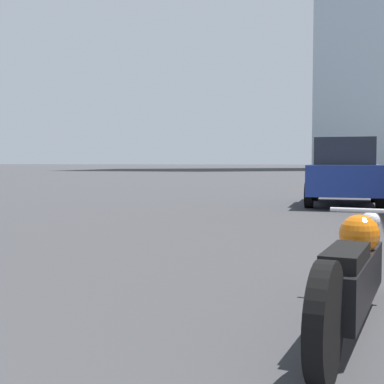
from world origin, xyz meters
TOP-DOWN VIEW (x-y plane):
  - motorcycle at (3.53, 4.24)m, footprint 0.63×2.61m
  - parked_car_blue at (3.21, 15.02)m, footprint 1.90×4.03m
  - parked_car_white at (3.44, 26.97)m, footprint 2.04×4.33m
  - parked_car_red at (3.12, 38.86)m, footprint 1.85×4.33m

SIDE VIEW (x-z plane):
  - motorcycle at x=3.53m, z-range 0.00..0.75m
  - parked_car_red at x=3.12m, z-range 0.00..1.64m
  - parked_car_blue at x=3.21m, z-range -0.02..1.72m
  - parked_car_white at x=3.44m, z-range 0.00..1.72m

